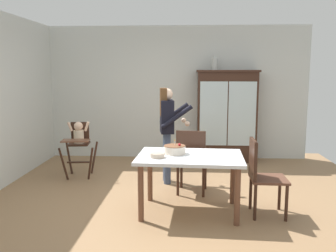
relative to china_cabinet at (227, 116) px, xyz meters
name	(u,v)px	position (x,y,z in m)	size (l,w,h in m)	color
ground_plane	(170,201)	(-1.01, -2.37, -0.91)	(6.24, 6.24, 0.00)	#93704C
wall_back	(176,93)	(-1.01, 0.26, 0.44)	(5.32, 0.06, 2.70)	silver
china_cabinet	(227,116)	(0.00, 0.00, 0.00)	(1.22, 0.48, 1.82)	#382116
ceramic_vase	(214,64)	(-0.26, 0.00, 1.02)	(0.13, 0.13, 0.27)	#B2B7B2
high_chair_with_toddler	(79,139)	(-2.61, -1.27, -0.26)	(0.63, 0.73, 0.95)	#382116
adult_person	(167,123)	(-1.09, -1.50, 0.06)	(0.56, 0.54, 1.53)	#3D4C6B
dining_table	(190,163)	(-0.73, -2.75, -0.28)	(1.36, 0.96, 0.74)	silver
birthday_cake	(175,150)	(-0.93, -2.65, -0.12)	(0.28, 0.28, 0.19)	beige
serving_bowl	(157,155)	(-1.14, -2.87, -0.15)	(0.18, 0.18, 0.06)	#C6AD93
dining_chair_far_side	(191,157)	(-0.71, -2.08, -0.36)	(0.49, 0.49, 0.96)	#382116
dining_chair_right_end	(261,172)	(0.14, -2.79, -0.36)	(0.45, 0.45, 0.96)	#382116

